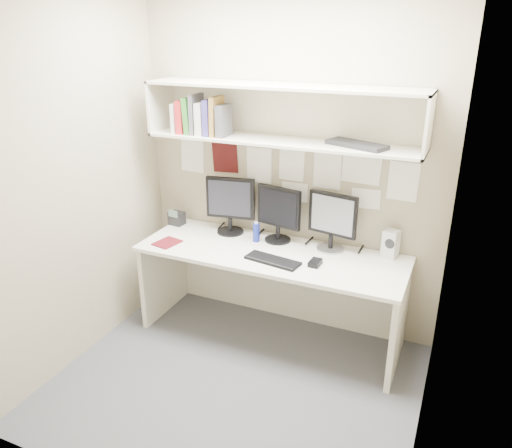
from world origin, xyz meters
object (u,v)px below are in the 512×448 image
at_px(monitor_center, 279,212).
at_px(keyboard, 273,260).
at_px(maroon_notebook, 167,243).
at_px(speaker, 391,244).
at_px(monitor_left, 230,203).
at_px(desk_phone, 177,218).
at_px(monitor_right, 332,219).
at_px(desk, 271,294).

xyz_separation_m(monitor_center, keyboard, (0.11, -0.38, -0.23)).
bearing_deg(maroon_notebook, keyboard, 13.42).
bearing_deg(speaker, monitor_left, -163.83).
height_order(maroon_notebook, desk_phone, desk_phone).
distance_m(monitor_center, keyboard, 0.45).
xyz_separation_m(monitor_right, desk_phone, (-1.33, -0.03, -0.19)).
bearing_deg(desk_phone, desk, -5.00).
bearing_deg(maroon_notebook, desk, 24.82).
distance_m(monitor_right, desk_phone, 1.35).
relative_size(monitor_center, speaker, 2.10).
relative_size(monitor_left, speaker, 2.23).
distance_m(desk, maroon_notebook, 0.89).
bearing_deg(desk_phone, keyboard, -12.55).
height_order(desk, maroon_notebook, maroon_notebook).
height_order(desk, monitor_left, monitor_left).
bearing_deg(monitor_right, speaker, 16.73).
distance_m(desk, desk_phone, 1.05).
height_order(monitor_left, monitor_right, monitor_left).
distance_m(keyboard, desk_phone, 1.07).
xyz_separation_m(monitor_left, maroon_notebook, (-0.35, -0.41, -0.25)).
distance_m(keyboard, maroon_notebook, 0.87).
bearing_deg(keyboard, monitor_left, 153.09).
bearing_deg(desk, keyboard, -64.91).
relative_size(desk, desk_phone, 13.93).
bearing_deg(desk, desk_phone, 168.63).
bearing_deg(monitor_left, desk_phone, 173.83).
bearing_deg(monitor_center, desk, -70.69).
bearing_deg(monitor_center, keyboard, -63.23).
bearing_deg(desk, monitor_left, 153.78).
xyz_separation_m(desk, keyboard, (0.07, -0.16, 0.37)).
bearing_deg(keyboard, desk, 124.22).
relative_size(monitor_left, monitor_center, 1.06).
relative_size(desk, speaker, 9.73).
bearing_deg(monitor_right, desk, -139.97).
height_order(monitor_right, keyboard, monitor_right).
xyz_separation_m(keyboard, maroon_notebook, (-0.87, -0.03, -0.00)).
xyz_separation_m(desk, speaker, (0.82, 0.26, 0.47)).
height_order(monitor_left, desk_phone, monitor_left).
xyz_separation_m(desk, maroon_notebook, (-0.79, -0.19, 0.37)).
bearing_deg(desk, monitor_center, 98.19).
xyz_separation_m(monitor_center, speaker, (0.85, 0.04, -0.13)).
height_order(monitor_center, monitor_right, monitor_right).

